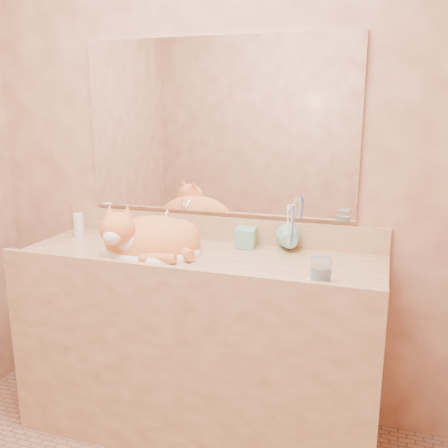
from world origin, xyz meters
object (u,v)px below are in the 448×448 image
(sink_basin, at_px, (151,237))
(water_glass, at_px, (321,270))
(vanity_counter, at_px, (198,344))
(toothbrush_cup, at_px, (290,242))
(cat, at_px, (148,237))
(soap_dispenser, at_px, (244,229))

(sink_basin, distance_m, water_glass, 0.79)
(sink_basin, height_order, water_glass, sink_basin)
(vanity_counter, bearing_deg, toothbrush_cup, 21.33)
(vanity_counter, height_order, water_glass, water_glass)
(sink_basin, height_order, cat, cat)
(cat, xyz_separation_m, water_glass, (0.78, -0.16, -0.02))
(soap_dispenser, xyz_separation_m, water_glass, (0.39, -0.34, -0.04))
(water_glass, bearing_deg, vanity_counter, 160.74)
(toothbrush_cup, bearing_deg, water_glass, -62.34)
(vanity_counter, distance_m, sink_basin, 0.54)
(sink_basin, xyz_separation_m, cat, (-0.00, -0.01, 0.00))
(sink_basin, bearing_deg, toothbrush_cup, 20.86)
(soap_dispenser, bearing_deg, toothbrush_cup, -5.12)
(sink_basin, xyz_separation_m, toothbrush_cup, (0.59, 0.17, -0.02))
(cat, height_order, soap_dispenser, soap_dispenser)
(vanity_counter, xyz_separation_m, sink_basin, (-0.21, -0.02, 0.49))
(soap_dispenser, bearing_deg, cat, -160.84)
(cat, height_order, water_glass, cat)
(water_glass, bearing_deg, toothbrush_cup, 117.66)
(vanity_counter, xyz_separation_m, cat, (-0.22, -0.03, 0.50))
(sink_basin, distance_m, cat, 0.02)
(sink_basin, xyz_separation_m, soap_dispenser, (0.38, 0.17, 0.03))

